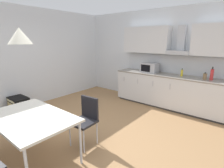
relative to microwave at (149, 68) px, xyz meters
name	(u,v)px	position (x,y,z in m)	size (l,w,h in m)	color
ground_plane	(86,140)	(0.08, -2.64, -1.07)	(7.75, 8.87, 0.02)	#9E754C
wall_back	(158,56)	(0.08, 0.37, 0.30)	(6.20, 0.10, 2.73)	silver
wall_left	(17,59)	(-2.55, -2.64, 0.30)	(0.10, 7.10, 2.73)	silver
kitchen_counter	(174,92)	(0.78, 0.00, -0.60)	(3.41, 0.66, 0.92)	#333333
backsplash_tile	(180,65)	(0.78, 0.31, 0.11)	(3.39, 0.02, 0.50)	silver
upper_wall_cabinets	(181,40)	(0.78, 0.15, 0.78)	(3.39, 0.40, 0.75)	silver
microwave	(149,68)	(0.00, 0.00, 0.00)	(0.48, 0.35, 0.28)	#ADADB2
bottle_brown	(205,76)	(1.50, -0.03, -0.06)	(0.08, 0.08, 0.18)	brown
bottle_red	(212,74)	(1.63, 0.01, 0.00)	(0.07, 0.07, 0.32)	red
bottle_yellow	(182,73)	(0.93, 0.02, -0.05)	(0.06, 0.06, 0.21)	yellow
dining_table	(30,119)	(-0.14, -3.55, -0.37)	(1.45, 0.92, 0.74)	silver
chair_far_right	(86,116)	(0.18, -2.71, -0.53)	(0.42, 0.42, 0.87)	black
guitar_amp	(19,106)	(-2.15, -2.90, -0.84)	(0.52, 0.37, 0.44)	black
pendant_lamp	(20,36)	(-0.14, -3.55, 0.85)	(0.32, 0.32, 0.22)	silver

